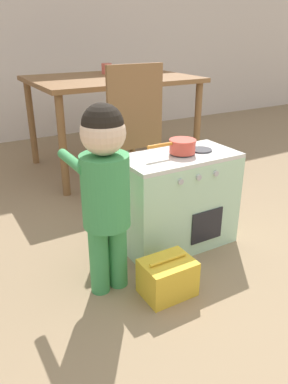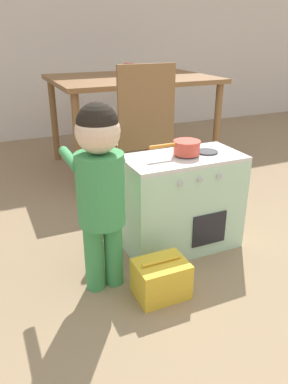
# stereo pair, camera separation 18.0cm
# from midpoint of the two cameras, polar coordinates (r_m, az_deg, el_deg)

# --- Properties ---
(wall_back) EXTENTS (10.00, 0.06, 2.60)m
(wall_back) POSITION_cam_midpoint_polar(r_m,az_deg,el_deg) (4.31, -17.46, 25.10)
(wall_back) COLOR beige
(wall_back) RESTS_ON ground_plane
(play_kitchen) EXTENTS (0.61, 0.33, 0.53)m
(play_kitchen) POSITION_cam_midpoint_polar(r_m,az_deg,el_deg) (2.02, 2.67, -1.40)
(play_kitchen) COLOR #B2DBB7
(play_kitchen) RESTS_ON ground_plane
(toy_pot) EXTENTS (0.28, 0.14, 0.07)m
(toy_pot) POSITION_cam_midpoint_polar(r_m,az_deg,el_deg) (1.92, 3.11, 7.08)
(toy_pot) COLOR #E04C3D
(toy_pot) RESTS_ON play_kitchen
(child_figure) EXTENTS (0.23, 0.35, 0.86)m
(child_figure) POSITION_cam_midpoint_polar(r_m,az_deg,el_deg) (1.57, -9.30, 1.64)
(child_figure) COLOR #3D9351
(child_figure) RESTS_ON ground_plane
(toy_basket) EXTENTS (0.23, 0.18, 0.19)m
(toy_basket) POSITION_cam_midpoint_polar(r_m,az_deg,el_deg) (1.73, 0.54, -12.97)
(toy_basket) COLOR gold
(toy_basket) RESTS_ON ground_plane
(dining_table) EXTENTS (1.29, 0.95, 0.76)m
(dining_table) POSITION_cam_midpoint_polar(r_m,az_deg,el_deg) (3.20, -6.63, 15.55)
(dining_table) COLOR brown
(dining_table) RESTS_ON ground_plane
(dining_chair_near) EXTENTS (0.37, 0.37, 0.93)m
(dining_chair_near) POSITION_cam_midpoint_polar(r_m,az_deg,el_deg) (2.46, -4.61, 8.84)
(dining_chair_near) COLOR brown
(dining_chair_near) RESTS_ON ground_plane
(cup_on_table) EXTENTS (0.09, 0.09, 0.09)m
(cup_on_table) POSITION_cam_midpoint_polar(r_m,az_deg,el_deg) (3.41, -7.29, 18.15)
(cup_on_table) COLOR #D15B4C
(cup_on_table) RESTS_ON dining_table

